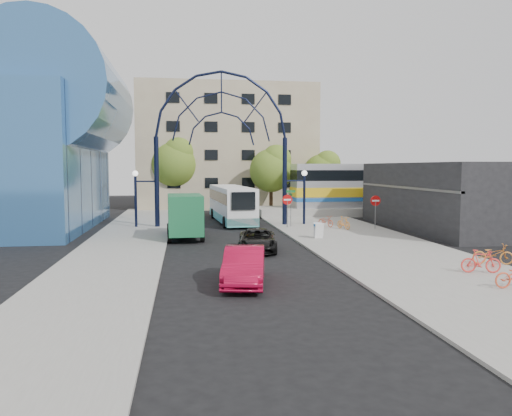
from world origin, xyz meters
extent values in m
plane|color=black|center=(0.00, 0.00, 0.00)|extent=(120.00, 120.00, 0.00)
cube|color=gray|center=(8.00, 4.00, 0.06)|extent=(8.00, 56.00, 0.12)
cube|color=gray|center=(-6.50, 6.00, 0.06)|extent=(5.00, 50.00, 0.12)
cylinder|color=black|center=(-5.00, 14.00, 3.50)|extent=(0.36, 0.36, 7.00)
cylinder|color=black|center=(5.00, 14.00, 3.50)|extent=(0.36, 0.36, 7.00)
cylinder|color=black|center=(-6.60, 14.00, 2.00)|extent=(0.20, 0.20, 4.00)
cylinder|color=black|center=(6.60, 14.00, 2.00)|extent=(0.20, 0.20, 4.00)
sphere|color=white|center=(-6.60, 14.00, 4.20)|extent=(0.44, 0.44, 0.44)
sphere|color=white|center=(6.60, 14.00, 4.20)|extent=(0.44, 0.44, 0.44)
cylinder|color=slate|center=(4.80, 12.00, 1.22)|extent=(0.06, 0.06, 2.20)
cylinder|color=red|center=(4.80, 12.00, 2.22)|extent=(0.80, 0.04, 0.80)
cube|color=white|center=(4.80, 11.97, 2.22)|extent=(0.55, 0.02, 0.12)
cylinder|color=slate|center=(11.00, 10.00, 1.22)|extent=(0.06, 0.06, 2.20)
cylinder|color=red|center=(11.00, 10.00, 2.22)|extent=(0.76, 0.04, 0.76)
cube|color=white|center=(11.00, 9.97, 2.22)|extent=(0.55, 0.02, 0.12)
cylinder|color=slate|center=(5.20, 12.60, 1.52)|extent=(0.05, 0.05, 2.80)
cube|color=#146626|center=(5.20, 12.60, 2.82)|extent=(0.70, 0.03, 0.18)
cube|color=#146626|center=(5.20, 12.60, 2.57)|extent=(0.03, 0.70, 0.18)
cube|color=white|center=(5.60, 5.80, 0.62)|extent=(0.55, 0.26, 0.99)
cube|color=white|center=(5.60, 6.15, 0.62)|extent=(0.55, 0.26, 0.99)
cube|color=#1E59A5|center=(5.60, 5.98, 0.95)|extent=(0.55, 0.42, 0.14)
cylinder|color=#3466A0|center=(-12.00, 15.00, 10.00)|extent=(9.00, 16.00, 9.00)
cube|color=black|center=(16.00, 10.00, 2.50)|extent=(6.00, 16.00, 5.00)
cube|color=tan|center=(2.00, 35.00, 7.00)|extent=(20.00, 12.00, 14.00)
cube|color=gray|center=(20.00, 22.00, 0.40)|extent=(32.00, 5.00, 0.80)
cube|color=#B7B7BC|center=(20.00, 22.00, 2.90)|extent=(25.00, 3.00, 4.20)
cube|color=gold|center=(20.00, 22.00, 2.30)|extent=(25.10, 3.05, 0.90)
cube|color=black|center=(20.00, 22.00, 3.90)|extent=(25.05, 3.05, 1.00)
cube|color=#1E59A5|center=(20.00, 22.00, 1.60)|extent=(25.10, 3.05, 0.35)
cylinder|color=#382314|center=(6.00, 26.00, 1.26)|extent=(0.36, 0.36, 2.52)
sphere|color=#47621A|center=(6.00, 26.00, 4.34)|extent=(4.48, 4.48, 4.48)
sphere|color=#47621A|center=(6.50, 25.70, 5.46)|extent=(3.08, 3.08, 3.08)
cylinder|color=#382314|center=(-4.00, 30.00, 1.44)|extent=(0.36, 0.36, 2.88)
sphere|color=#47621A|center=(-4.00, 30.00, 4.96)|extent=(5.12, 5.12, 5.12)
sphere|color=#47621A|center=(-3.50, 29.70, 6.24)|extent=(3.52, 3.52, 3.52)
cylinder|color=#382314|center=(12.00, 28.00, 1.17)|extent=(0.36, 0.36, 2.34)
sphere|color=#47621A|center=(12.00, 28.00, 4.03)|extent=(4.16, 4.16, 4.16)
sphere|color=#47621A|center=(12.50, 27.70, 5.07)|extent=(2.86, 2.86, 2.86)
cube|color=white|center=(1.05, 17.25, 1.66)|extent=(3.15, 11.05, 2.75)
cube|color=#59C8C3|center=(1.05, 17.25, 0.52)|extent=(3.18, 11.05, 0.66)
cube|color=black|center=(1.05, 17.25, 2.23)|extent=(3.18, 10.83, 0.85)
cube|color=black|center=(1.42, 11.74, 2.18)|extent=(1.80, 0.25, 1.33)
cube|color=black|center=(0.69, 22.65, 1.52)|extent=(2.28, 0.32, 1.52)
cylinder|color=black|center=(-0.36, 20.55, 0.46)|extent=(0.33, 0.93, 0.91)
cylinder|color=black|center=(2.00, 20.70, 0.46)|extent=(0.33, 0.93, 0.91)
cylinder|color=black|center=(0.14, 13.14, 0.46)|extent=(0.33, 0.93, 0.91)
cylinder|color=black|center=(2.50, 13.30, 0.46)|extent=(0.33, 0.93, 0.91)
cube|color=black|center=(-2.99, 9.78, 0.97)|extent=(2.12, 2.20, 1.95)
cube|color=black|center=(-3.04, 10.84, 1.37)|extent=(1.77, 0.16, 0.88)
cube|color=#1A643B|center=(-2.89, 7.13, 1.68)|extent=(2.29, 4.15, 2.48)
cylinder|color=black|center=(-4.00, 9.47, 0.42)|extent=(0.26, 0.86, 0.85)
cylinder|color=black|center=(-1.97, 9.56, 0.42)|extent=(0.26, 0.86, 0.85)
cylinder|color=black|center=(-3.86, 6.03, 0.42)|extent=(0.26, 0.86, 0.85)
cylinder|color=black|center=(-1.83, 6.11, 0.42)|extent=(0.26, 0.86, 0.85)
imported|color=black|center=(1.09, 2.31, 0.62)|extent=(2.63, 4.69, 1.24)
imported|color=#AE0A2F|center=(-0.58, -5.40, 0.74)|extent=(2.31, 4.70, 1.48)
imported|color=#CD4929|center=(7.84, 12.07, 0.54)|extent=(1.23, 1.70, 0.85)
imported|color=orange|center=(8.69, 10.32, 0.59)|extent=(0.89, 1.62, 0.94)
imported|color=orange|center=(11.39, -3.63, 0.61)|extent=(1.95, 1.11, 0.97)
imported|color=#EE372F|center=(9.72, -5.29, 0.63)|extent=(1.75, 0.86, 1.01)
camera|label=1|loc=(-2.92, -24.91, 4.67)|focal=35.00mm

